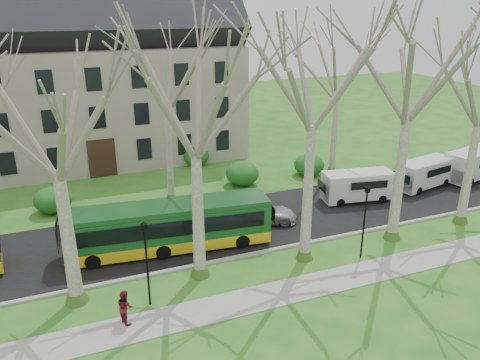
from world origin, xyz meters
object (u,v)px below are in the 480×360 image
at_px(bus_follow, 170,226).
at_px(sedan, 262,213).
at_px(pedestrian_b, 125,307).
at_px(van_b, 424,174).
at_px(van_c, 474,164).
at_px(van_a, 357,187).

xyz_separation_m(bus_follow, sedan, (6.36, 1.25, -0.78)).
bearing_deg(pedestrian_b, bus_follow, -48.67).
distance_m(bus_follow, van_b, 20.69).
distance_m(bus_follow, pedestrian_b, 6.88).
relative_size(sedan, van_b, 0.91).
bearing_deg(pedestrian_b, van_c, -92.19).
xyz_separation_m(bus_follow, pedestrian_b, (-3.52, -5.88, -0.63)).
bearing_deg(van_a, van_b, 12.69).
distance_m(van_a, pedestrian_b, 19.39).
xyz_separation_m(bus_follow, van_a, (14.23, 1.95, -0.35)).
height_order(van_b, van_c, van_c).
bearing_deg(van_c, sedan, 170.83).
relative_size(bus_follow, van_c, 2.06).
height_order(bus_follow, van_b, bus_follow).
relative_size(van_a, van_c, 0.89).
height_order(van_a, van_c, van_c).
bearing_deg(van_b, pedestrian_b, -172.68).
relative_size(bus_follow, van_a, 2.31).
bearing_deg(van_c, bus_follow, 172.88).
height_order(van_c, pedestrian_b, van_c).
distance_m(sedan, van_b, 14.25).
bearing_deg(van_b, bus_follow, 174.90).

